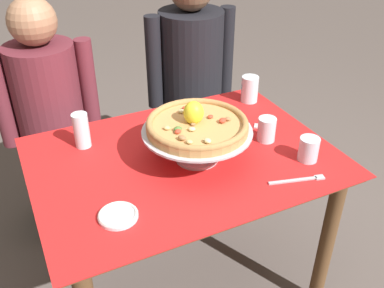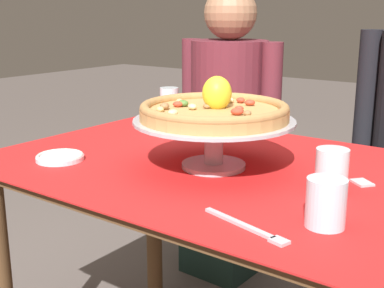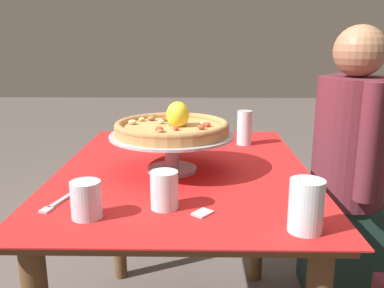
{
  "view_description": "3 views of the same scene",
  "coord_description": "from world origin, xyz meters",
  "px_view_note": "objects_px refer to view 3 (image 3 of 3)",
  "views": [
    {
      "loc": [
        -0.56,
        -1.23,
        1.63
      ],
      "look_at": [
        0.04,
        0.02,
        0.75
      ],
      "focal_mm": 40.48,
      "sensor_mm": 36.0,
      "label": 1
    },
    {
      "loc": [
        0.73,
        -1.07,
        1.1
      ],
      "look_at": [
        -0.01,
        -0.06,
        0.78
      ],
      "focal_mm": 48.12,
      "sensor_mm": 36.0,
      "label": 2
    },
    {
      "loc": [
        1.32,
        0.05,
        1.13
      ],
      "look_at": [
        0.03,
        0.03,
        0.81
      ],
      "focal_mm": 38.32,
      "sensor_mm": 36.0,
      "label": 3
    }
  ],
  "objects_px": {
    "water_glass_front_right": "(86,202)",
    "pizza": "(172,127)",
    "water_glass_back_right": "(306,209)",
    "dinner_fork": "(63,199)",
    "pizza_stand": "(172,143)",
    "side_plate": "(133,141)",
    "water_glass_back_left": "(244,129)",
    "sugar_packet": "(202,213)",
    "water_glass_side_right": "(164,192)",
    "diner_left": "(348,175)"
  },
  "relations": [
    {
      "from": "water_glass_front_right",
      "to": "pizza",
      "type": "bearing_deg",
      "value": 153.5
    },
    {
      "from": "pizza",
      "to": "water_glass_back_right",
      "type": "bearing_deg",
      "value": 36.92
    },
    {
      "from": "pizza",
      "to": "dinner_fork",
      "type": "xyz_separation_m",
      "value": [
        0.26,
        -0.28,
        -0.14
      ]
    },
    {
      "from": "water_glass_back_right",
      "to": "pizza",
      "type": "bearing_deg",
      "value": -143.08
    },
    {
      "from": "pizza",
      "to": "dinner_fork",
      "type": "height_order",
      "value": "pizza"
    },
    {
      "from": "pizza_stand",
      "to": "side_plate",
      "type": "distance_m",
      "value": 0.42
    },
    {
      "from": "pizza_stand",
      "to": "water_glass_back_right",
      "type": "height_order",
      "value": "pizza_stand"
    },
    {
      "from": "water_glass_back_left",
      "to": "water_glass_front_right",
      "type": "bearing_deg",
      "value": -32.02
    },
    {
      "from": "water_glass_back_right",
      "to": "water_glass_front_right",
      "type": "distance_m",
      "value": 0.51
    },
    {
      "from": "water_glass_back_right",
      "to": "water_glass_back_left",
      "type": "xyz_separation_m",
      "value": [
        -0.79,
        -0.05,
        0.01
      ]
    },
    {
      "from": "sugar_packet",
      "to": "side_plate",
      "type": "bearing_deg",
      "value": -158.24
    },
    {
      "from": "water_glass_back_left",
      "to": "sugar_packet",
      "type": "relative_size",
      "value": 2.79
    },
    {
      "from": "pizza_stand",
      "to": "sugar_packet",
      "type": "distance_m",
      "value": 0.37
    },
    {
      "from": "pizza",
      "to": "water_glass_back_right",
      "type": "relative_size",
      "value": 3.03
    },
    {
      "from": "pizza",
      "to": "water_glass_back_right",
      "type": "distance_m",
      "value": 0.55
    },
    {
      "from": "water_glass_side_right",
      "to": "dinner_fork",
      "type": "xyz_separation_m",
      "value": [
        -0.04,
        -0.28,
        -0.04
      ]
    },
    {
      "from": "side_plate",
      "to": "sugar_packet",
      "type": "bearing_deg",
      "value": 21.76
    },
    {
      "from": "water_glass_front_right",
      "to": "diner_left",
      "type": "xyz_separation_m",
      "value": [
        -0.78,
        0.91,
        -0.19
      ]
    },
    {
      "from": "diner_left",
      "to": "pizza_stand",
      "type": "bearing_deg",
      "value": -60.34
    },
    {
      "from": "water_glass_back_left",
      "to": "sugar_packet",
      "type": "height_order",
      "value": "water_glass_back_left"
    },
    {
      "from": "water_glass_front_right",
      "to": "water_glass_side_right",
      "type": "relative_size",
      "value": 0.94
    },
    {
      "from": "pizza_stand",
      "to": "water_glass_front_right",
      "type": "height_order",
      "value": "pizza_stand"
    },
    {
      "from": "pizza",
      "to": "water_glass_back_right",
      "type": "height_order",
      "value": "pizza"
    },
    {
      "from": "water_glass_back_left",
      "to": "side_plate",
      "type": "height_order",
      "value": "water_glass_back_left"
    },
    {
      "from": "pizza",
      "to": "water_glass_front_right",
      "type": "distance_m",
      "value": 0.43
    },
    {
      "from": "water_glass_front_right",
      "to": "side_plate",
      "type": "height_order",
      "value": "water_glass_front_right"
    },
    {
      "from": "pizza_stand",
      "to": "water_glass_side_right",
      "type": "distance_m",
      "value": 0.31
    },
    {
      "from": "side_plate",
      "to": "water_glass_side_right",
      "type": "bearing_deg",
      "value": 15.49
    },
    {
      "from": "water_glass_side_right",
      "to": "dinner_fork",
      "type": "distance_m",
      "value": 0.28
    },
    {
      "from": "pizza_stand",
      "to": "side_plate",
      "type": "height_order",
      "value": "pizza_stand"
    },
    {
      "from": "water_glass_back_right",
      "to": "dinner_fork",
      "type": "height_order",
      "value": "water_glass_back_right"
    },
    {
      "from": "diner_left",
      "to": "side_plate",
      "type": "bearing_deg",
      "value": -86.7
    },
    {
      "from": "pizza_stand",
      "to": "dinner_fork",
      "type": "relative_size",
      "value": 1.99
    },
    {
      "from": "pizza",
      "to": "side_plate",
      "type": "xyz_separation_m",
      "value": [
        -0.36,
        -0.19,
        -0.14
      ]
    },
    {
      "from": "diner_left",
      "to": "sugar_packet",
      "type": "bearing_deg",
      "value": -39.86
    },
    {
      "from": "pizza_stand",
      "to": "water_glass_front_right",
      "type": "bearing_deg",
      "value": -26.41
    },
    {
      "from": "water_glass_back_left",
      "to": "water_glass_side_right",
      "type": "xyz_separation_m",
      "value": [
        0.67,
        -0.27,
        -0.02
      ]
    },
    {
      "from": "water_glass_side_right",
      "to": "sugar_packet",
      "type": "relative_size",
      "value": 1.94
    },
    {
      "from": "water_glass_side_right",
      "to": "water_glass_back_left",
      "type": "bearing_deg",
      "value": 157.77
    },
    {
      "from": "pizza_stand",
      "to": "pizza",
      "type": "height_order",
      "value": "pizza"
    },
    {
      "from": "sugar_packet",
      "to": "diner_left",
      "type": "height_order",
      "value": "diner_left"
    },
    {
      "from": "pizza",
      "to": "side_plate",
      "type": "bearing_deg",
      "value": -152.81
    },
    {
      "from": "water_glass_back_right",
      "to": "water_glass_side_right",
      "type": "xyz_separation_m",
      "value": [
        -0.13,
        -0.33,
        -0.01
      ]
    },
    {
      "from": "pizza_stand",
      "to": "pizza",
      "type": "relative_size",
      "value": 1.1
    },
    {
      "from": "water_glass_front_right",
      "to": "dinner_fork",
      "type": "height_order",
      "value": "water_glass_front_right"
    },
    {
      "from": "water_glass_back_right",
      "to": "pizza_stand",
      "type": "bearing_deg",
      "value": -142.96
    },
    {
      "from": "pizza",
      "to": "water_glass_back_left",
      "type": "bearing_deg",
      "value": 142.92
    },
    {
      "from": "water_glass_side_right",
      "to": "dinner_fork",
      "type": "height_order",
      "value": "water_glass_side_right"
    },
    {
      "from": "pizza",
      "to": "dinner_fork",
      "type": "relative_size",
      "value": 1.82
    },
    {
      "from": "water_glass_back_left",
      "to": "water_glass_side_right",
      "type": "distance_m",
      "value": 0.72
    }
  ]
}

